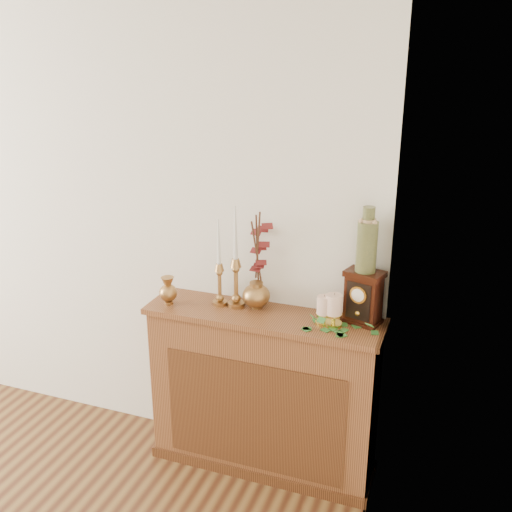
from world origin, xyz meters
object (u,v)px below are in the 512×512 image
at_px(candlestick_center, 236,275).
at_px(bud_vase, 168,291).
at_px(candlestick_left, 219,278).
at_px(mantel_clock, 363,298).
at_px(ceramic_vase, 367,243).
at_px(ginger_jar, 260,262).

distance_m(candlestick_center, bud_vase, 0.37).
relative_size(candlestick_left, mantel_clock, 1.74).
bearing_deg(mantel_clock, ceramic_vase, 90.00).
bearing_deg(bud_vase, candlestick_center, 15.75).
distance_m(candlestick_left, ginger_jar, 0.23).
xyz_separation_m(ginger_jar, mantel_clock, (0.55, -0.02, -0.11)).
xyz_separation_m(bud_vase, ceramic_vase, (1.00, 0.14, 0.34)).
xyz_separation_m(candlestick_left, candlestick_center, (0.09, 0.01, 0.02)).
bearing_deg(candlestick_left, mantel_clock, 3.83).
xyz_separation_m(candlestick_left, ceramic_vase, (0.74, 0.05, 0.26)).
relative_size(candlestick_center, bud_vase, 3.55).
height_order(candlestick_center, mantel_clock, candlestick_center).
bearing_deg(ceramic_vase, mantel_clock, -105.81).
bearing_deg(bud_vase, candlestick_left, 18.41).
relative_size(candlestick_left, bud_vase, 3.09).
relative_size(mantel_clock, ceramic_vase, 0.85).
xyz_separation_m(candlestick_left, mantel_clock, (0.74, 0.05, -0.02)).
height_order(bud_vase, ceramic_vase, ceramic_vase).
height_order(candlestick_left, bud_vase, candlestick_left).
xyz_separation_m(candlestick_left, ginger_jar, (0.20, 0.07, 0.09)).
xyz_separation_m(candlestick_center, bud_vase, (-0.35, -0.10, -0.10)).
height_order(ginger_jar, mantel_clock, ginger_jar).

